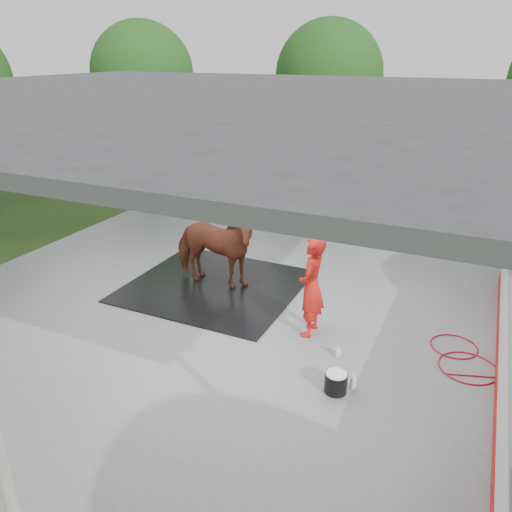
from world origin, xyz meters
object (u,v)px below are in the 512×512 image
at_px(horse, 213,248).
at_px(handler, 311,287).
at_px(dasher_board, 507,356).
at_px(wash_bucket, 336,382).

xyz_separation_m(horse, handler, (2.44, -0.93, 0.04)).
height_order(dasher_board, wash_bucket, dasher_board).
bearing_deg(horse, wash_bucket, -125.52).
bearing_deg(horse, dasher_board, -102.83).
distance_m(dasher_board, horse, 5.66).
height_order(dasher_board, handler, handler).
height_order(dasher_board, horse, horse).
xyz_separation_m(handler, wash_bucket, (0.89, -1.40, -0.74)).
height_order(handler, wash_bucket, handler).
distance_m(horse, wash_bucket, 4.12).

